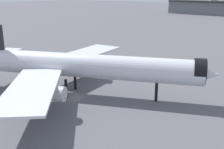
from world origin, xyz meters
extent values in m
plane|color=#56565B|center=(0.00, 0.00, 0.00)|extent=(900.00, 900.00, 0.00)
cylinder|color=silver|center=(-0.05, 2.32, 6.76)|extent=(49.88, 25.09, 5.20)
cone|color=silver|center=(23.87, 12.48, 6.76)|extent=(7.26, 6.93, 5.10)
cylinder|color=black|center=(22.91, 12.07, 7.15)|extent=(4.21, 5.75, 5.25)
cube|color=silver|center=(-9.31, 13.92, 6.11)|extent=(10.32, 24.03, 0.42)
cylinder|color=#B7BAC1|center=(-7.07, 11.83, 4.39)|extent=(7.82, 5.48, 2.86)
cube|color=silver|center=(1.86, -12.40, 6.11)|extent=(21.62, 23.11, 0.42)
cylinder|color=#B7BAC1|center=(1.91, -9.33, 4.39)|extent=(7.82, 5.48, 2.86)
cube|color=silver|center=(-23.44, -1.11, 7.28)|extent=(7.96, 10.44, 0.31)
cylinder|color=black|center=(15.26, 8.82, 2.08)|extent=(0.62, 0.62, 4.16)
cylinder|color=black|center=(-3.51, 3.82, 2.08)|extent=(0.62, 0.62, 4.16)
cylinder|color=black|center=(-1.38, -1.21, 2.08)|extent=(0.62, 0.62, 4.16)
cylinder|color=#939399|center=(-42.49, 230.23, 12.47)|extent=(7.59, 7.59, 24.94)
cylinder|color=black|center=(-33.66, 3.31, 0.35)|extent=(0.31, 0.71, 0.70)
camera|label=1|loc=(40.12, -40.31, 22.62)|focal=44.12mm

